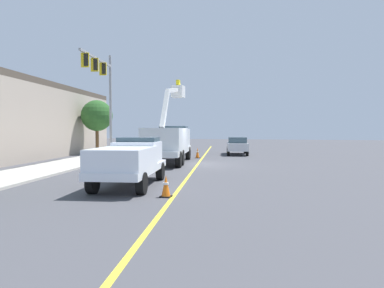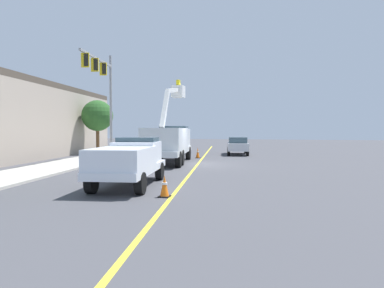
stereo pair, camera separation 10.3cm
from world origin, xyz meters
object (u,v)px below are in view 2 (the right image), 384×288
object	(u,v)px
traffic_signal_mast	(103,84)
service_pickup_truck	(129,160)
traffic_cone_leading	(165,186)
passing_minivan	(238,144)
traffic_cone_mid_front	(198,153)
utility_bucket_truck	(169,141)

from	to	relation	value
traffic_signal_mast	service_pickup_truck	bearing A→B (deg)	-146.66
traffic_cone_leading	traffic_signal_mast	distance (m)	17.05
passing_minivan	traffic_signal_mast	xyz separation A→B (m)	(-8.13, 9.78, 5.06)
traffic_cone_leading	traffic_cone_mid_front	bearing A→B (deg)	8.93
utility_bucket_truck	traffic_signal_mast	world-z (taller)	traffic_signal_mast
traffic_signal_mast	traffic_cone_leading	bearing A→B (deg)	-143.71
utility_bucket_truck	traffic_cone_leading	distance (m)	12.49
traffic_cone_mid_front	passing_minivan	bearing A→B (deg)	-30.25
service_pickup_truck	traffic_signal_mast	xyz separation A→B (m)	(11.11, 7.31, 4.91)
passing_minivan	service_pickup_truck	bearing A→B (deg)	172.66
traffic_cone_leading	traffic_cone_mid_front	xyz separation A→B (m)	(16.27, 2.56, 0.04)
passing_minivan	traffic_signal_mast	size ratio (longest dim) A/B	0.58
passing_minivan	traffic_cone_leading	world-z (taller)	passing_minivan
utility_bucket_truck	traffic_cone_mid_front	bearing A→B (deg)	-14.43
utility_bucket_truck	service_pickup_truck	size ratio (longest dim) A/B	1.45
service_pickup_truck	traffic_cone_mid_front	bearing A→B (deg)	1.34
passing_minivan	traffic_cone_mid_front	size ratio (longest dim) A/B	5.72
service_pickup_truck	traffic_cone_mid_front	world-z (taller)	service_pickup_truck
service_pickup_truck	traffic_cone_leading	size ratio (longest dim) A/B	7.37
utility_bucket_truck	traffic_cone_mid_front	world-z (taller)	utility_bucket_truck
traffic_signal_mast	utility_bucket_truck	bearing A→B (deg)	-100.65
utility_bucket_truck	traffic_cone_leading	xyz separation A→B (m)	(-11.87, -3.69, -1.21)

